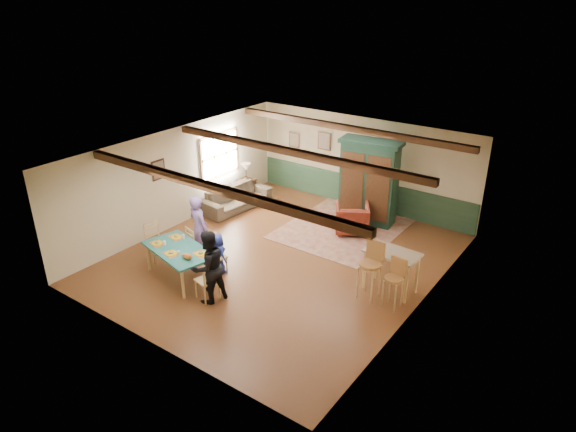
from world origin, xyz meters
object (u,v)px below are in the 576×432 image
Objects in this scene: dining_table at (180,263)px; cat at (187,256)px; person_woman at (208,267)px; end_table at (247,188)px; dining_chair_end_right at (207,279)px; counter_table at (391,271)px; bar_stool_right at (393,284)px; dining_chair_end_left at (156,242)px; armchair at (352,218)px; dining_chair_far_right at (216,256)px; table_lamp at (246,172)px; person_child at (218,254)px; armoire at (369,182)px; dining_chair_far_left at (197,244)px; person_man at (199,229)px; bar_stool_left at (370,271)px; sofa at (236,198)px.

cat is (0.50, -0.22, 0.45)m from dining_table.
end_table is at bearing -134.39° from person_woman.
dining_chair_end_right is 3.93m from counter_table.
end_table is (-2.35, 4.79, -0.53)m from cat.
end_table is at bearing 159.64° from bar_stool_right.
armchair is at bearing -23.91° from dining_chair_end_left.
counter_table is at bearing -141.09° from dining_chair_far_right.
bar_stool_right is (2.39, -2.59, 0.14)m from armchair.
counter_table is at bearing -55.24° from dining_chair_end_left.
dining_chair_far_right is at bearing -58.95° from end_table.
table_lamp is at bearing -35.04° from armchair.
dining_chair_far_right is at bearing 47.34° from dining_table.
person_child is 3.99m from bar_stool_right.
armoire reaches higher than end_table.
person_child is (0.56, 0.66, 0.12)m from dining_table.
dining_chair_far_left is 4.14m from end_table.
dining_chair_far_right is 4.00m from armchair.
person_woman is at bearing 154.13° from person_man.
dining_chair_far_right is at bearing -114.15° from armoire.
person_child is 4.78m from armoire.
bar_stool_right is at bearing -151.12° from person_child.
counter_table is 0.60m from bar_stool_left.
cat is 4.39m from counter_table.
armchair reaches higher than dining_table.
person_man is at bearing -65.98° from end_table.
end_table is 6.37m from bar_stool_left.
dining_chair_end_left is at bearing 166.40° from dining_table.
cat is (0.71, -0.99, 0.35)m from dining_chair_far_left.
cat is 4.80m from armchair.
counter_table is (3.55, 1.68, 0.01)m from dining_chair_far_right.
cat reaches higher than end_table.
cat is 5.36m from end_table.
dining_table is 0.81m from dining_chair_far_left.
cat is 0.27× the size of bar_stool_left.
dining_chair_far_left is at bearing -164.31° from bar_stool_right.
bar_stool_right is at bearing -102.11° from sofa.
bar_stool_right is at bearing -61.59° from dining_chair_end_left.
dining_chair_far_left and dining_chair_end_left have the same top height.
dining_chair_end_left is at bearing 46.85° from person_man.
end_table is at bearing 26.07° from sofa.
dining_chair_far_left is at bearing -66.64° from table_lamp.
cat is 0.15× the size of armoire.
bar_stool_left is (5.70, -2.82, 0.35)m from end_table.
bar_stool_right reaches higher than dining_chair_end_right.
person_man is 1.55× the size of bar_stool_right.
dining_chair_end_right is at bearing 47.28° from armchair.
bar_stool_left is at bearing -26.32° from end_table.
dining_chair_end_left is 0.55× the size of person_man.
armchair is 3.88m from end_table.
bar_stool_right reaches higher than dining_table.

